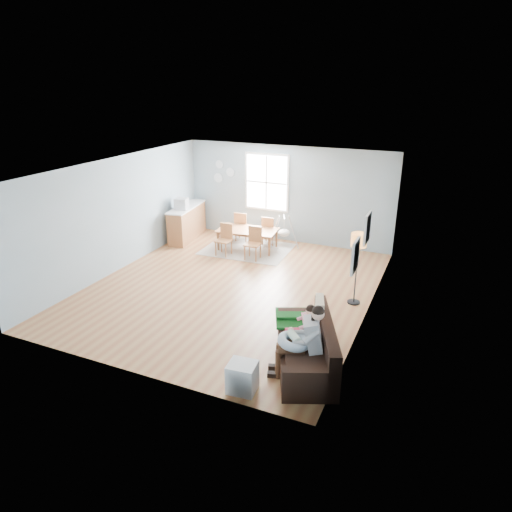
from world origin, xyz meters
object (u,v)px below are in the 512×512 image
at_px(storage_cube, 242,377).
at_px(chair_nw, 242,225).
at_px(floor_lamp, 358,246).
at_px(monitor, 181,204).
at_px(chair_se, 254,241).
at_px(counter, 187,222).
at_px(chair_sw, 225,238).
at_px(toddler, 304,323).
at_px(baby_swing, 284,232).
at_px(dining_table, 247,240).
at_px(father, 303,339).
at_px(chair_ne, 269,229).
at_px(sofa, 309,350).

bearing_deg(storage_cube, chair_nw, 115.40).
distance_m(floor_lamp, monitor, 5.63).
bearing_deg(chair_se, chair_nw, 128.29).
bearing_deg(chair_se, counter, 163.93).
height_order(chair_sw, chair_se, chair_se).
xyz_separation_m(toddler, storage_cube, (-0.58, -1.17, -0.44)).
relative_size(monitor, baby_swing, 0.37).
bearing_deg(chair_se, dining_table, 128.44).
bearing_deg(storage_cube, counter, 128.04).
xyz_separation_m(storage_cube, baby_swing, (-1.68, 6.30, 0.14)).
height_order(floor_lamp, chair_sw, floor_lamp).
bearing_deg(baby_swing, chair_se, -104.93).
height_order(father, toddler, father).
height_order(chair_ne, monitor, monitor).
xyz_separation_m(dining_table, chair_se, (0.44, -0.55, 0.19)).
distance_m(storage_cube, counter, 7.24).
relative_size(sofa, chair_se, 2.50).
bearing_deg(counter, monitor, -80.03).
height_order(dining_table, counter, counter).
xyz_separation_m(father, dining_table, (-3.17, 4.83, -0.38)).
bearing_deg(toddler, baby_swing, 113.77).
bearing_deg(dining_table, chair_sw, -129.53).
bearing_deg(storage_cube, floor_lamp, 75.50).
distance_m(floor_lamp, chair_nw, 4.66).
relative_size(dining_table, chair_ne, 1.94).
height_order(dining_table, chair_se, chair_se).
relative_size(storage_cube, baby_swing, 0.44).
bearing_deg(chair_sw, father, -50.03).
height_order(father, baby_swing, father).
distance_m(chair_nw, chair_ne, 0.82).
bearing_deg(counter, chair_nw, 14.34).
xyz_separation_m(storage_cube, counter, (-4.46, 5.70, 0.26)).
height_order(father, chair_sw, father).
xyz_separation_m(chair_nw, counter, (-1.56, -0.40, 0.01)).
height_order(chair_se, counter, counter).
relative_size(chair_ne, counter, 0.46).
relative_size(floor_lamp, chair_sw, 1.83).
bearing_deg(toddler, monitor, 139.82).
height_order(chair_nw, monitor, monitor).
bearing_deg(toddler, floor_lamp, 81.98).
xyz_separation_m(dining_table, chair_sw, (-0.38, -0.59, 0.19)).
height_order(floor_lamp, dining_table, floor_lamp).
bearing_deg(father, chair_sw, 129.97).
xyz_separation_m(sofa, monitor, (-5.12, 4.35, 0.84)).
relative_size(chair_ne, baby_swing, 0.77).
relative_size(father, baby_swing, 1.16).
relative_size(sofa, chair_sw, 2.54).
height_order(toddler, storage_cube, toddler).
height_order(toddler, chair_sw, toddler).
bearing_deg(storage_cube, chair_sw, 119.85).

